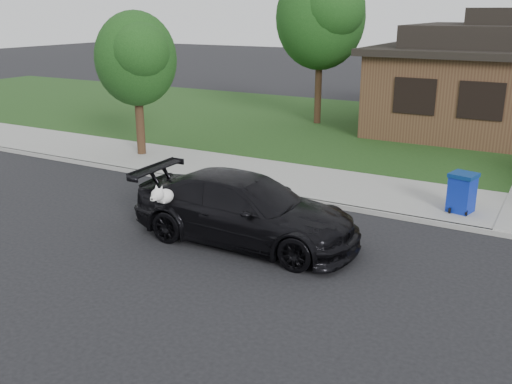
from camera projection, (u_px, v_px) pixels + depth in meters
The scene contains 8 objects.
ground at pixel (266, 258), 11.31m from camera, with size 120.00×120.00×0.00m, color black.
sidewalk at pixel (353, 189), 15.45m from camera, with size 60.00×3.00×0.12m, color gray.
curb at pixel (332, 205), 14.20m from camera, with size 60.00×0.12×0.12m, color gray.
lawn at pixel (424, 135), 22.10m from camera, with size 60.00×13.00×0.13m, color #193814.
sedan at pixel (245, 209), 11.95m from camera, with size 4.95×2.35×1.43m.
recycling_bin at pixel (462, 192), 13.45m from camera, with size 0.68×0.68×0.94m.
tree_0 at pixel (323, 16), 22.66m from camera, with size 3.78×3.60×6.34m.
tree_2 at pixel (137, 58), 17.98m from camera, with size 2.73×2.60×4.59m.
Camera 1 is at (4.87, -9.15, 4.71)m, focal length 40.00 mm.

